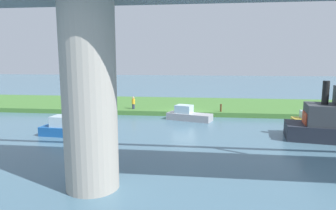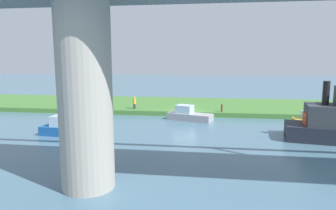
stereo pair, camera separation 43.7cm
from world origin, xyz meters
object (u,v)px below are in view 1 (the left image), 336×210
(person_on_bank, at_px, (133,103))
(motorboat_red, at_px, (69,128))
(bridge_pylon, at_px, (90,97))
(skiff_small, at_px, (313,120))
(mooring_post, at_px, (221,108))
(pontoon_yellow, at_px, (188,115))

(person_on_bank, relative_size, motorboat_red, 0.29)
(bridge_pylon, bearing_deg, person_on_bank, -82.16)
(bridge_pylon, bearing_deg, skiff_small, -134.32)
(mooring_post, xyz_separation_m, skiff_small, (-8.33, 3.11, -0.45))
(bridge_pylon, xyz_separation_m, mooring_post, (-7.04, -18.86, -3.45))
(bridge_pylon, relative_size, person_on_bank, 6.28)
(person_on_bank, xyz_separation_m, skiff_small, (-18.05, 3.73, -0.74))
(mooring_post, relative_size, motorboat_red, 0.17)
(bridge_pylon, height_order, pontoon_yellow, bridge_pylon)
(skiff_small, distance_m, motorboat_red, 21.93)
(mooring_post, relative_size, pontoon_yellow, 0.17)
(person_on_bank, relative_size, skiff_small, 0.36)
(person_on_bank, distance_m, mooring_post, 9.75)
(person_on_bank, distance_m, pontoon_yellow, 7.07)
(bridge_pylon, relative_size, pontoon_yellow, 1.84)
(bridge_pylon, xyz_separation_m, motorboat_red, (5.57, -9.23, -3.80))
(mooring_post, height_order, motorboat_red, motorboat_red)
(skiff_small, bearing_deg, bridge_pylon, 45.68)
(pontoon_yellow, bearing_deg, person_on_bank, -25.56)
(mooring_post, xyz_separation_m, motorboat_red, (12.61, 9.63, -0.35))
(bridge_pylon, distance_m, person_on_bank, 19.91)
(mooring_post, distance_m, pontoon_yellow, 4.17)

